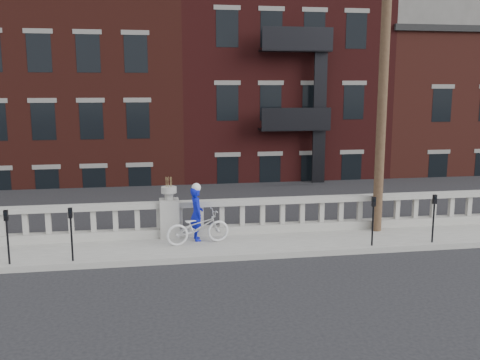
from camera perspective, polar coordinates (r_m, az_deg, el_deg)
The scene contains 12 objects.
ground at distance 12.03m, azimuth -6.75°, elevation -11.84°, with size 120.00×120.00×0.00m, color black.
sidewalk at distance 14.84m, azimuth -7.34°, elevation -7.28°, with size 32.00×2.20×0.15m, color gray.
balustrade at distance 15.60m, azimuth -7.52°, elevation -4.26°, with size 28.00×0.34×1.03m.
planter_pedestal at distance 15.55m, azimuth -7.54°, elevation -3.59°, with size 0.55×0.55×1.76m.
lower_level at distance 34.27m, azimuth -7.84°, elevation 6.86°, with size 80.00×44.00×20.80m.
utility_pole at distance 16.22m, azimuth 15.13°, elevation 12.40°, with size 1.60×0.28×10.00m.
parking_meter_a at distance 14.20m, azimuth -23.59°, elevation -4.98°, with size 0.10×0.09×1.36m.
parking_meter_b at distance 13.91m, azimuth -17.57°, elevation -4.91°, with size 0.10×0.09×1.36m.
parking_meter_c at distance 14.97m, azimuth 14.01°, elevation -3.69°, with size 0.10×0.09×1.36m.
parking_meter_d at distance 15.76m, azimuth 19.97°, elevation -3.32°, with size 0.10×0.09×1.36m.
bicycle at distance 14.85m, azimuth -4.52°, elevation -5.03°, with size 0.62×1.78×0.93m, color silver.
cyclist at distance 15.11m, azimuth -4.65°, elevation -3.60°, with size 0.56×0.37×1.53m, color #0B14A9.
Camera 1 is at (-0.47, -11.17, 4.47)m, focal length 40.00 mm.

